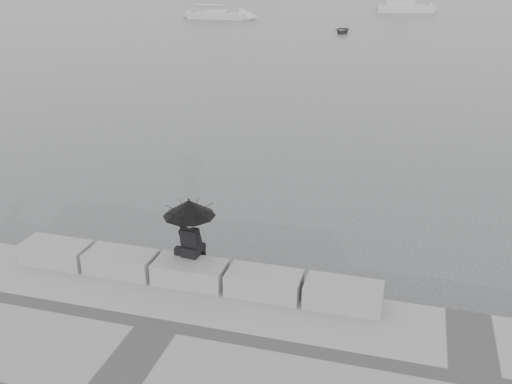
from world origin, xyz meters
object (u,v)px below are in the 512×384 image
(motor_cruiser, at_px, (405,6))
(dinghy, at_px, (342,30))
(seated_person, at_px, (189,215))
(sailboat_left, at_px, (218,15))

(motor_cruiser, height_order, dinghy, motor_cruiser)
(seated_person, relative_size, motor_cruiser, 0.16)
(sailboat_left, distance_m, motor_cruiser, 29.16)
(seated_person, bearing_deg, sailboat_left, 114.95)
(motor_cruiser, bearing_deg, seated_person, -100.42)
(seated_person, bearing_deg, motor_cruiser, 94.96)
(sailboat_left, bearing_deg, motor_cruiser, 36.96)
(seated_person, distance_m, dinghy, 53.01)
(sailboat_left, distance_m, dinghy, 21.21)
(motor_cruiser, xyz_separation_m, dinghy, (-5.48, -28.45, -0.63))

